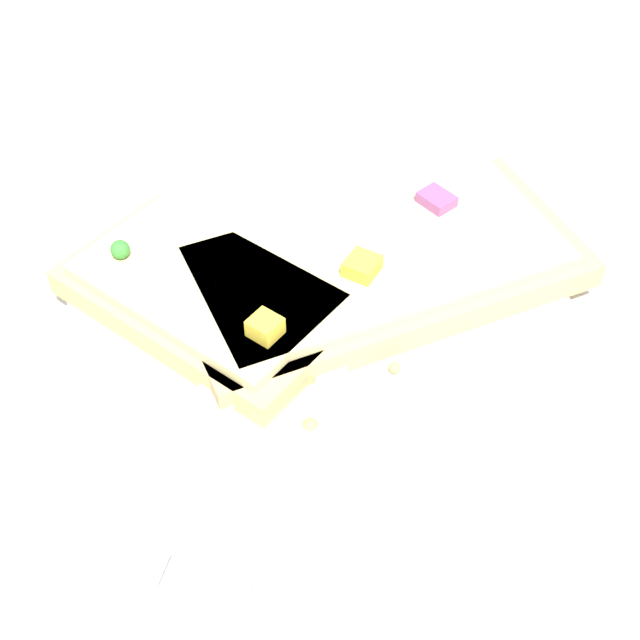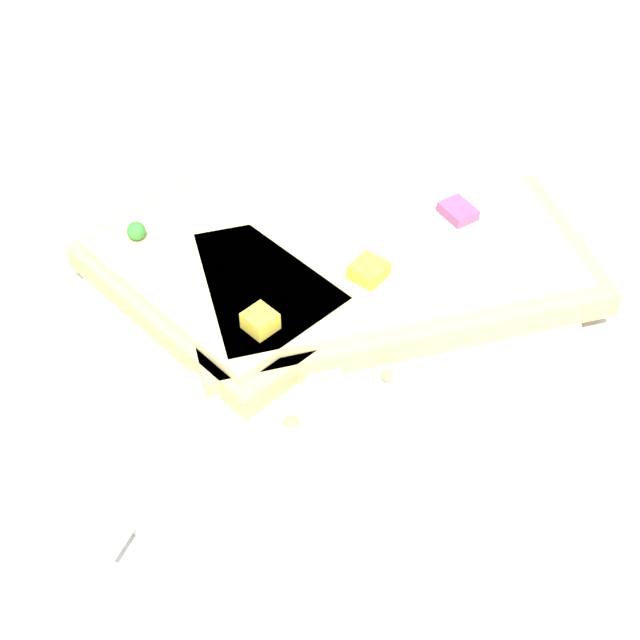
{
  "view_description": "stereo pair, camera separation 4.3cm",
  "coord_description": "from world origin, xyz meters",
  "px_view_note": "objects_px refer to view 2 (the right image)",
  "views": [
    {
      "loc": [
        0.02,
        -0.3,
        0.33
      ],
      "look_at": [
        0.0,
        0.0,
        0.02
      ],
      "focal_mm": 50.0,
      "sensor_mm": 36.0,
      "label": 1
    },
    {
      "loc": [
        0.06,
        -0.29,
        0.33
      ],
      "look_at": [
        0.0,
        0.0,
        0.02
      ],
      "focal_mm": 50.0,
      "sensor_mm": 36.0,
      "label": 2
    }
  ],
  "objects_px": {
    "pizza_slice_main": "(389,273)",
    "pizza_slice_corner": "(214,284)",
    "fork": "(330,374)",
    "knife": "(203,389)",
    "plate": "(320,342)"
  },
  "relations": [
    {
      "from": "plate",
      "to": "pizza_slice_corner",
      "type": "bearing_deg",
      "value": 167.11
    },
    {
      "from": "fork",
      "to": "knife",
      "type": "xyz_separation_m",
      "value": [
        -0.06,
        -0.02,
        0.0
      ]
    },
    {
      "from": "fork",
      "to": "pizza_slice_main",
      "type": "distance_m",
      "value": 0.07
    },
    {
      "from": "pizza_slice_main",
      "to": "plate",
      "type": "bearing_deg",
      "value": 27.9
    },
    {
      "from": "knife",
      "to": "pizza_slice_corner",
      "type": "bearing_deg",
      "value": 23.12
    },
    {
      "from": "fork",
      "to": "knife",
      "type": "relative_size",
      "value": 0.94
    },
    {
      "from": "fork",
      "to": "pizza_slice_main",
      "type": "xyz_separation_m",
      "value": [
        0.02,
        0.07,
        0.01
      ]
    },
    {
      "from": "knife",
      "to": "fork",
      "type": "bearing_deg",
      "value": -57.87
    },
    {
      "from": "plate",
      "to": "knife",
      "type": "bearing_deg",
      "value": -133.07
    },
    {
      "from": "knife",
      "to": "pizza_slice_main",
      "type": "distance_m",
      "value": 0.11
    },
    {
      "from": "pizza_slice_main",
      "to": "pizza_slice_corner",
      "type": "height_order",
      "value": "pizza_slice_corner"
    },
    {
      "from": "pizza_slice_corner",
      "to": "pizza_slice_main",
      "type": "bearing_deg",
      "value": 51.11
    },
    {
      "from": "fork",
      "to": "knife",
      "type": "height_order",
      "value": "knife"
    },
    {
      "from": "pizza_slice_main",
      "to": "knife",
      "type": "bearing_deg",
      "value": 22.76
    },
    {
      "from": "plate",
      "to": "fork",
      "type": "distance_m",
      "value": 0.03
    }
  ]
}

